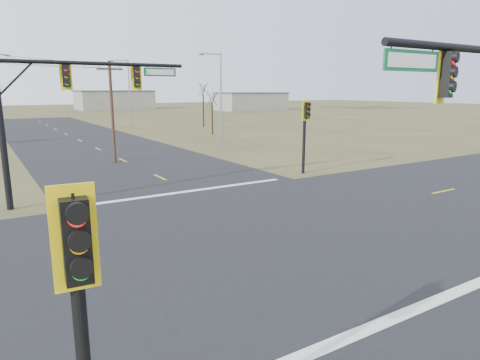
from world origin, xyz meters
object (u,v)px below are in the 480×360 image
Objects in this scene: mast_arm_far at (65,94)px; bare_tree_c at (212,98)px; pedestal_signal_ne at (306,121)px; utility_pole_near at (112,110)px; streetlight_a at (219,93)px; bare_tree_d at (203,88)px; pedestal_signal_sw at (79,280)px; streetlight_b at (128,90)px.

mast_arm_far is 1.61× the size of bare_tree_c.
utility_pole_near reaches higher than pedestal_signal_ne.
streetlight_a reaches higher than bare_tree_c.
streetlight_a reaches higher than pedestal_signal_ne.
utility_pole_near is at bearing 136.06° from pedestal_signal_ne.
bare_tree_c is at bearing 79.95° from pedestal_signal_ne.
bare_tree_c is (21.65, 25.34, -0.88)m from mast_arm_far.
bare_tree_d is at bearing 68.31° from bare_tree_c.
streetlight_b reaches higher than pedestal_signal_sw.
streetlight_a reaches higher than mast_arm_far.
mast_arm_far is 24.96m from streetlight_a.
pedestal_signal_ne is at bearing 47.98° from pedestal_signal_sw.
streetlight_b reaches higher than mast_arm_far.
streetlight_a is (21.18, 34.38, 1.93)m from pedestal_signal_sw.
pedestal_signal_ne is at bearing -104.87° from bare_tree_c.
pedestal_signal_ne is 0.64× the size of utility_pole_near.
streetlight_a is 0.94× the size of streetlight_b.
bare_tree_c is 11.77m from bare_tree_d.
streetlight_b is 1.39× the size of bare_tree_d.
bare_tree_d reaches higher than pedestal_signal_sw.
streetlight_a is (18.12, 17.17, -0.14)m from mast_arm_far.
bare_tree_d is at bearing 72.63° from mast_arm_far.
bare_tree_d is (7.85, 19.04, 0.51)m from streetlight_a.
utility_pole_near reaches higher than bare_tree_d.
streetlight_b is (10.90, 30.50, 1.49)m from utility_pole_near.
utility_pole_near is 14.70m from streetlight_a.
bare_tree_c reaches higher than pedestal_signal_sw.
mast_arm_far is 1.20× the size of utility_pole_near.
streetlight_a reaches higher than utility_pole_near.
streetlight_a is at bearing -108.41° from streetlight_b.
utility_pole_near is 22.26m from bare_tree_c.
pedestal_signal_ne is 38.52m from bare_tree_d.
streetlight_b reaches higher than streetlight_a.
streetlight_b is at bearing 86.95° from mast_arm_far.
bare_tree_c is at bearing -93.62° from streetlight_b.
streetlight_b is at bearing 70.34° from utility_pole_near.
streetlight_b is (15.99, 40.96, 0.17)m from mast_arm_far.
streetlight_a is 1.63× the size of bare_tree_c.
pedestal_signal_sw is at bearing -106.42° from utility_pole_near.
mast_arm_far is 44.57m from bare_tree_d.
pedestal_signal_sw is 0.59× the size of utility_pole_near.
utility_pole_near is (8.16, 27.67, 0.76)m from pedestal_signal_sw.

